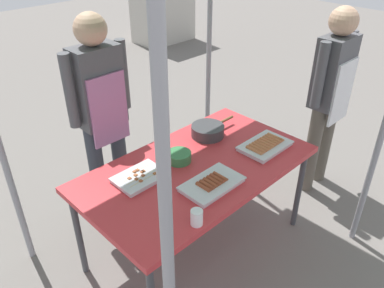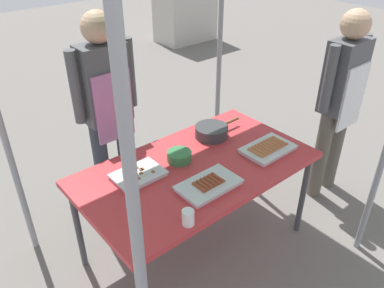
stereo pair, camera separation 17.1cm
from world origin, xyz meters
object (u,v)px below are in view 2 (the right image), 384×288
object	(u,v)px
stall_table	(197,172)
tray_grilled_sausages	(268,149)
vendor_woman	(107,102)
condiment_bowl	(179,156)
drink_cup_near_edge	(188,218)
customer_nearby	(341,94)
tray_pork_links	(209,185)
cooking_wok	(212,131)
tray_meat_skewers	(138,175)

from	to	relation	value
stall_table	tray_grilled_sausages	xyz separation A→B (m)	(0.51, -0.18, 0.07)
vendor_woman	condiment_bowl	bearing A→B (deg)	102.52
tray_grilled_sausages	condiment_bowl	bearing A→B (deg)	150.76
drink_cup_near_edge	vendor_woman	xyz separation A→B (m)	(0.20, 1.20, 0.19)
stall_table	vendor_woman	size ratio (longest dim) A/B	0.96
stall_table	tray_grilled_sausages	bearing A→B (deg)	-19.84
drink_cup_near_edge	vendor_woman	world-z (taller)	vendor_woman
stall_table	condiment_bowl	world-z (taller)	condiment_bowl
tray_grilled_sausages	customer_nearby	xyz separation A→B (m)	(0.84, -0.02, 0.19)
tray_pork_links	cooking_wok	bearing A→B (deg)	45.79
drink_cup_near_edge	tray_pork_links	bearing A→B (deg)	29.15
vendor_woman	stall_table	bearing A→B (deg)	103.82
condiment_bowl	vendor_woman	distance (m)	0.73
customer_nearby	tray_meat_skewers	bearing A→B (deg)	168.48
stall_table	condiment_bowl	distance (m)	0.16
stall_table	drink_cup_near_edge	size ratio (longest dim) A/B	16.99
stall_table	tray_pork_links	xyz separation A→B (m)	(-0.09, -0.22, 0.07)
stall_table	customer_nearby	world-z (taller)	customer_nearby
tray_grilled_sausages	drink_cup_near_edge	xyz separation A→B (m)	(-0.91, -0.21, 0.03)
condiment_bowl	customer_nearby	size ratio (longest dim) A/B	0.10
tray_meat_skewers	vendor_woman	distance (m)	0.72
vendor_woman	tray_pork_links	bearing A→B (deg)	95.77
tray_pork_links	drink_cup_near_edge	bearing A→B (deg)	-150.85
tray_grilled_sausages	tray_meat_skewers	xyz separation A→B (m)	(-0.88, 0.33, -0.00)
tray_meat_skewers	cooking_wok	bearing A→B (deg)	6.48
tray_meat_skewers	condiment_bowl	size ratio (longest dim) A/B	1.92
tray_grilled_sausages	vendor_woman	distance (m)	1.24
cooking_wok	tray_meat_skewers	bearing A→B (deg)	-173.52
cooking_wok	drink_cup_near_edge	world-z (taller)	drink_cup_near_edge
cooking_wok	vendor_woman	xyz separation A→B (m)	(-0.54, 0.58, 0.19)
tray_pork_links	tray_grilled_sausages	bearing A→B (deg)	3.72
tray_pork_links	drink_cup_near_edge	xyz separation A→B (m)	(-0.31, -0.17, 0.03)
stall_table	customer_nearby	size ratio (longest dim) A/B	0.99
condiment_bowl	tray_pork_links	bearing A→B (deg)	-97.55
tray_pork_links	condiment_bowl	world-z (taller)	condiment_bowl
tray_pork_links	stall_table	bearing A→B (deg)	67.06
customer_nearby	tray_grilled_sausages	bearing A→B (deg)	178.65
tray_meat_skewers	drink_cup_near_edge	size ratio (longest dim) A/B	3.43
stall_table	tray_meat_skewers	xyz separation A→B (m)	(-0.37, 0.15, 0.07)
tray_meat_skewers	tray_pork_links	bearing A→B (deg)	-53.27
condiment_bowl	stall_table	bearing A→B (deg)	-69.52
vendor_woman	customer_nearby	world-z (taller)	vendor_woman
stall_table	vendor_woman	world-z (taller)	vendor_woman
drink_cup_near_edge	customer_nearby	distance (m)	1.77
drink_cup_near_edge	cooking_wok	bearing A→B (deg)	39.86
tray_grilled_sausages	vendor_woman	xyz separation A→B (m)	(-0.71, 0.99, 0.22)
stall_table	vendor_woman	distance (m)	0.88
condiment_bowl	vendor_woman	bearing A→B (deg)	102.52
tray_meat_skewers	drink_cup_near_edge	xyz separation A→B (m)	(-0.03, -0.54, 0.03)
cooking_wok	vendor_woman	size ratio (longest dim) A/B	0.25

